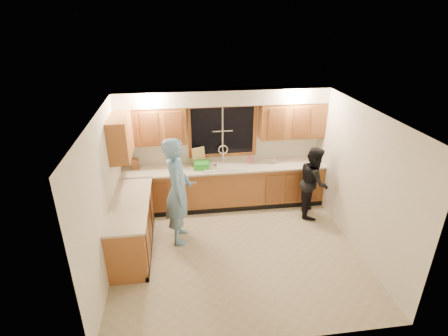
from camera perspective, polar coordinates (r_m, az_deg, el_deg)
The scene contains 26 objects.
floor at distance 6.37m, azimuth 2.07°, elevation -13.29°, with size 4.20×4.20×0.00m, color #B5A98B.
ceiling at distance 5.22m, azimuth 2.49°, elevation 8.91°, with size 4.20×4.20×0.00m, color white.
wall_back at distance 7.40m, azimuth -0.25°, elevation 3.53°, with size 4.20×4.20×0.00m, color white.
wall_left at distance 5.74m, azimuth -18.92°, elevation -4.45°, with size 3.80×3.80×0.00m, color white.
wall_right at distance 6.37m, azimuth 21.23°, elevation -1.89°, with size 3.80×3.80×0.00m, color white.
base_cabinets_back at distance 7.46m, azimuth 0.06°, elevation -3.11°, with size 4.20×0.60×0.88m, color #A86430.
base_cabinets_left at distance 6.40m, azimuth -14.74°, elevation -9.19°, with size 0.60×1.90×0.88m, color #A86430.
countertop_back at distance 7.25m, azimuth 0.08°, elevation 0.06°, with size 4.20×0.63×0.04m, color beige.
countertop_left at distance 6.16m, azimuth -15.06°, elevation -5.61°, with size 0.63×1.90×0.04m, color beige.
upper_cabinets_left at distance 7.02m, azimuth -11.77°, elevation 6.79°, with size 1.35×0.33×0.75m, color #A86430.
upper_cabinets_right at distance 7.38m, azimuth 11.06°, elevation 7.72°, with size 1.35×0.33×0.75m, color #A86430.
upper_cabinets_return at distance 6.50m, azimuth -16.55°, elevation 4.84°, with size 0.33×0.90×0.75m, color #A86430.
soffit at distance 6.91m, azimuth -0.07°, elevation 11.55°, with size 4.20×0.35×0.30m, color silver.
window_frame at distance 7.27m, azimuth -0.25°, elevation 6.08°, with size 1.44×0.03×1.14m.
sink at distance 7.28m, azimuth 0.06°, elevation -0.13°, with size 0.86×0.52×0.57m.
dishwasher at distance 7.42m, azimuth -6.46°, elevation -3.74°, with size 0.60×0.56×0.82m, color silver.
stove at distance 5.93m, azimuth -15.31°, elevation -12.14°, with size 0.58×0.75×0.90m, color silver.
man at distance 6.19m, azimuth -7.54°, elevation -3.78°, with size 0.72×0.47×1.98m, color #6DA1CE.
woman at distance 7.26m, azimuth 14.41°, elevation -2.17°, with size 0.71×0.56×1.47m, color black.
knife_block at distance 7.32m, azimuth -14.28°, elevation 0.62°, with size 0.12×0.10×0.22m, color brown.
cutting_board at distance 7.28m, azimuth -4.16°, elevation 1.91°, with size 0.28×0.02×0.38m, color tan.
dish_crate at distance 7.16m, azimuth -3.64°, elevation 0.47°, with size 0.30×0.28×0.14m, color green.
soap_bottle at distance 7.42m, azimuth 4.33°, elevation 1.47°, with size 0.08×0.08×0.17m, color #ED5A8B.
bowl at distance 7.50m, azimuth 7.91°, elevation 1.07°, with size 0.21×0.21×0.05m, color silver.
can_left at distance 7.12m, azimuth -3.11°, elevation 0.31°, with size 0.07×0.07×0.13m, color beige.
can_right at distance 7.04m, azimuth -1.39°, elevation 0.02°, with size 0.07×0.07×0.12m, color beige.
Camera 1 is at (-0.90, -4.95, 3.91)m, focal length 28.00 mm.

